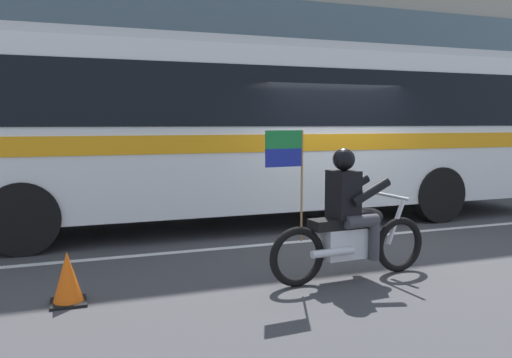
% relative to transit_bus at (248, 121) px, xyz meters
% --- Properties ---
extents(ground_plane, '(60.00, 60.00, 0.00)m').
position_rel_transit_bus_xyz_m(ground_plane, '(1.13, -1.19, -1.88)').
color(ground_plane, '#3D3D3F').
extents(sidewalk_curb, '(28.00, 3.80, 0.15)m').
position_rel_transit_bus_xyz_m(sidewalk_curb, '(1.13, 3.91, -1.81)').
color(sidewalk_curb, '#B7B2A8').
rests_on(sidewalk_curb, ground_plane).
extents(lane_center_stripe, '(26.60, 0.14, 0.01)m').
position_rel_transit_bus_xyz_m(lane_center_stripe, '(1.13, -1.79, -1.88)').
color(lane_center_stripe, silver).
rests_on(lane_center_stripe, ground_plane).
extents(transit_bus, '(12.20, 2.65, 3.22)m').
position_rel_transit_bus_xyz_m(transit_bus, '(0.00, 0.00, 0.00)').
color(transit_bus, white).
rests_on(transit_bus, ground_plane).
extents(motorcycle_with_rider, '(2.19, 0.64, 1.78)m').
position_rel_transit_bus_xyz_m(motorcycle_with_rider, '(-0.06, -3.77, -1.22)').
color(motorcycle_with_rider, black).
rests_on(motorcycle_with_rider, ground_plane).
extents(fire_hydrant, '(0.22, 0.30, 0.75)m').
position_rel_transit_bus_xyz_m(fire_hydrant, '(3.80, 2.50, -1.37)').
color(fire_hydrant, gold).
rests_on(fire_hydrant, sidewalk_curb).
extents(traffic_cone, '(0.36, 0.36, 0.55)m').
position_rel_transit_bus_xyz_m(traffic_cone, '(-3.21, -3.53, -1.63)').
color(traffic_cone, '#EA590F').
rests_on(traffic_cone, ground_plane).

